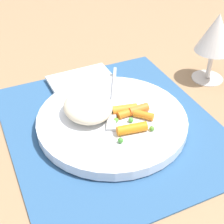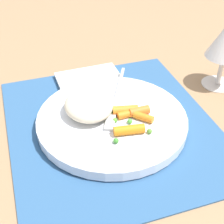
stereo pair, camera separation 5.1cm
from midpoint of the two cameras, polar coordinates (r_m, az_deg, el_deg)
The scene contains 8 objects.
ground_plane at distance 0.61m, azimuth 2.39°, elevation -2.65°, with size 2.40×2.40×0.00m, color #997551.
placemat at distance 0.61m, azimuth 2.40°, elevation -2.43°, with size 0.41×0.37×0.01m, color #2D5684.
plate at distance 0.60m, azimuth 2.43°, elevation -1.54°, with size 0.27×0.27×0.02m, color white.
rice_mound at distance 0.59m, azimuth -1.59°, elevation 1.14°, with size 0.10×0.09×0.04m, color beige.
carrot_portion at distance 0.58m, azimuth 6.01°, elevation -0.94°, with size 0.07×0.08×0.02m.
pea_scatter at distance 0.57m, azimuth 4.84°, elevation -1.82°, with size 0.08×0.08×0.01m.
fork at distance 0.62m, azimuth 2.88°, elevation 1.60°, with size 0.19×0.10×0.01m.
napkin at distance 0.72m, azimuth -1.44°, elevation 5.51°, with size 0.10×0.14×0.01m, color white.
Camera 2 is at (0.44, -0.15, 0.39)m, focal length 53.26 mm.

